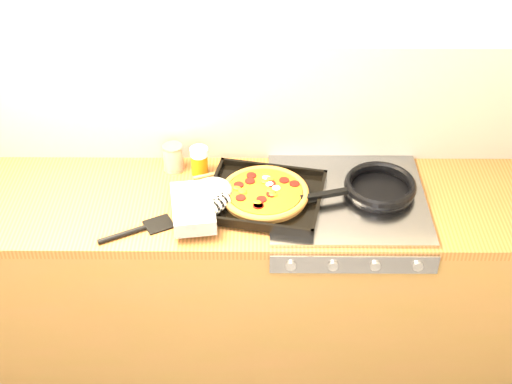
{
  "coord_description": "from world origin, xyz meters",
  "views": [
    {
      "loc": [
        0.11,
        -1.06,
        2.59
      ],
      "look_at": [
        0.1,
        1.08,
        0.95
      ],
      "focal_mm": 50.0,
      "sensor_mm": 36.0,
      "label": 1
    }
  ],
  "objects_px": {
    "frying_pan": "(378,187)",
    "tomato_can": "(173,158)",
    "juice_glass": "(199,161)",
    "pizza_on_tray": "(245,197)"
  },
  "relations": [
    {
      "from": "frying_pan",
      "to": "tomato_can",
      "type": "relative_size",
      "value": 4.23
    },
    {
      "from": "frying_pan",
      "to": "juice_glass",
      "type": "height_order",
      "value": "juice_glass"
    },
    {
      "from": "tomato_can",
      "to": "pizza_on_tray",
      "type": "bearing_deg",
      "value": -38.95
    },
    {
      "from": "pizza_on_tray",
      "to": "juice_glass",
      "type": "xyz_separation_m",
      "value": [
        -0.19,
        0.21,
        0.02
      ]
    },
    {
      "from": "tomato_can",
      "to": "juice_glass",
      "type": "xyz_separation_m",
      "value": [
        0.11,
        -0.03,
        0.0
      ]
    },
    {
      "from": "frying_pan",
      "to": "juice_glass",
      "type": "bearing_deg",
      "value": 168.43
    },
    {
      "from": "pizza_on_tray",
      "to": "tomato_can",
      "type": "height_order",
      "value": "tomato_can"
    },
    {
      "from": "juice_glass",
      "to": "frying_pan",
      "type": "bearing_deg",
      "value": -11.57
    },
    {
      "from": "pizza_on_tray",
      "to": "juice_glass",
      "type": "height_order",
      "value": "juice_glass"
    },
    {
      "from": "pizza_on_tray",
      "to": "frying_pan",
      "type": "distance_m",
      "value": 0.52
    }
  ]
}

